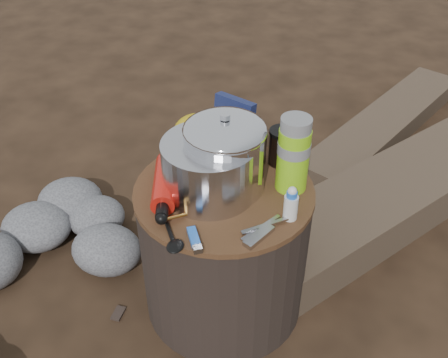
% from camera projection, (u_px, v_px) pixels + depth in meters
% --- Properties ---
extents(ground, '(60.00, 60.00, 0.00)m').
position_uv_depth(ground, '(224.00, 299.00, 1.67)').
color(ground, black).
rests_on(ground, ground).
extents(stump, '(0.48, 0.48, 0.44)m').
position_uv_depth(stump, '(224.00, 249.00, 1.54)').
color(stump, black).
rests_on(stump, ground).
extents(rock_ring, '(0.42, 0.91, 0.18)m').
position_uv_depth(rock_ring, '(24.00, 280.00, 1.62)').
color(rock_ring, '#56565B').
rests_on(rock_ring, ground).
extents(log_main, '(1.41, 1.63, 0.16)m').
position_uv_depth(log_main, '(413.00, 185.00, 2.02)').
color(log_main, '#423427').
rests_on(log_main, ground).
extents(log_small, '(0.71, 1.14, 0.10)m').
position_uv_depth(log_small, '(385.00, 125.00, 2.43)').
color(log_small, '#423427').
rests_on(log_small, ground).
extents(foil_windscreen, '(0.25, 0.25, 0.15)m').
position_uv_depth(foil_windscreen, '(209.00, 168.00, 1.36)').
color(foil_windscreen, '#BAB9C0').
rests_on(foil_windscreen, stump).
extents(camping_pot, '(0.21, 0.21, 0.21)m').
position_uv_depth(camping_pot, '(225.00, 154.00, 1.35)').
color(camping_pot, silver).
rests_on(camping_pot, stump).
extents(fuel_bottle, '(0.13, 0.26, 0.06)m').
position_uv_depth(fuel_bottle, '(165.00, 183.00, 1.38)').
color(fuel_bottle, red).
rests_on(fuel_bottle, stump).
extents(thermos, '(0.08, 0.08, 0.21)m').
position_uv_depth(thermos, '(293.00, 155.00, 1.35)').
color(thermos, '#81C814').
rests_on(thermos, stump).
extents(travel_mug, '(0.07, 0.07, 0.11)m').
position_uv_depth(travel_mug, '(281.00, 147.00, 1.47)').
color(travel_mug, black).
rests_on(travel_mug, stump).
extents(stuff_sack, '(0.16, 0.13, 0.11)m').
position_uv_depth(stuff_sack, '(201.00, 133.00, 1.53)').
color(stuff_sack, '#BD9B0F').
rests_on(stuff_sack, stump).
extents(food_pouch, '(0.13, 0.07, 0.16)m').
position_uv_depth(food_pouch, '(233.00, 124.00, 1.52)').
color(food_pouch, '#141C47').
rests_on(food_pouch, stump).
extents(lighter, '(0.06, 0.08, 0.02)m').
position_uv_depth(lighter, '(194.00, 237.00, 1.25)').
color(lighter, blue).
rests_on(lighter, stump).
extents(multitool, '(0.07, 0.09, 0.01)m').
position_uv_depth(multitool, '(259.00, 236.00, 1.25)').
color(multitool, '#A4A4A9').
rests_on(multitool, stump).
extents(pot_grabber, '(0.11, 0.12, 0.01)m').
position_uv_depth(pot_grabber, '(261.00, 227.00, 1.28)').
color(pot_grabber, '#A4A4A9').
rests_on(pot_grabber, stump).
extents(spork, '(0.11, 0.15, 0.01)m').
position_uv_depth(spork, '(168.00, 226.00, 1.28)').
color(spork, black).
rests_on(spork, stump).
extents(squeeze_bottle, '(0.04, 0.04, 0.08)m').
position_uv_depth(squeeze_bottle, '(291.00, 205.00, 1.29)').
color(squeeze_bottle, silver).
rests_on(squeeze_bottle, stump).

